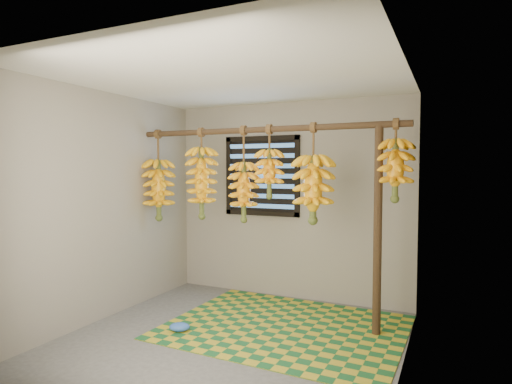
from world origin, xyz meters
The scene contains 16 objects.
floor centered at (0.00, 0.00, -0.01)m, with size 3.00×3.00×0.01m, color #505050.
ceiling centered at (0.00, 0.00, 2.40)m, with size 3.00×3.00×0.01m, color silver.
wall_back centered at (0.00, 1.50, 1.20)m, with size 3.00×0.01×2.40m, color gray.
wall_left centered at (-1.50, 0.00, 1.20)m, with size 0.01×3.00×2.40m, color gray.
wall_right centered at (1.50, 0.00, 1.20)m, with size 0.01×3.00×2.40m, color gray.
window centered at (-0.35, 1.48, 1.50)m, with size 1.00×0.04×1.00m.
hanging_pole centered at (0.00, 0.70, 2.00)m, with size 0.06×0.06×3.00m, color #46311B.
support_post centered at (1.20, 0.70, 1.00)m, with size 0.08×0.08×2.00m, color #46311B.
woven_mat centered at (0.34, 0.51, 0.01)m, with size 2.28×1.82×0.01m, color #1A582A.
plastic_bag centered at (-0.55, -0.04, 0.05)m, with size 0.20×0.15×0.08m, color blue.
banana_bunch_a centered at (-1.35, 0.70, 1.34)m, with size 0.35×0.35×1.07m.
banana_bunch_b centered at (-0.75, 0.70, 1.43)m, with size 0.33×0.33×1.02m.
banana_bunch_c centered at (-0.22, 0.70, 1.34)m, with size 0.31×0.31×1.03m.
banana_bunch_d centered at (0.08, 0.70, 1.54)m, with size 0.29×0.29×0.77m.
banana_bunch_e centered at (0.56, 0.70, 1.38)m, with size 0.37×0.37×1.00m.
banana_bunch_f centered at (1.35, 0.70, 1.58)m, with size 0.31×0.31×0.76m.
Camera 1 is at (1.84, -3.43, 1.58)m, focal length 30.00 mm.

